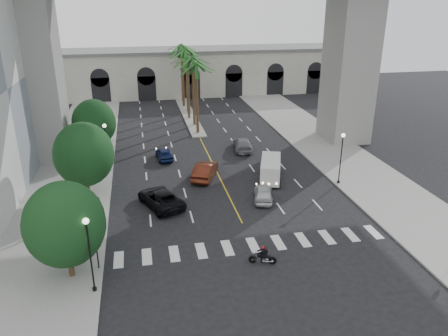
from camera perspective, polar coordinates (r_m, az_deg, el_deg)
ground at (r=35.03m, az=3.19°, el=-8.76°), size 140.00×140.00×0.00m
sidewalk_left at (r=48.12m, az=-19.10°, el=-1.14°), size 8.00×100.00×0.15m
sidewalk_right at (r=52.79m, az=15.01°, el=1.32°), size 8.00×100.00×0.15m
median at (r=69.92m, az=-4.61°, el=6.92°), size 2.00×24.00×0.20m
pier_building at (r=85.64m, az=-6.14°, el=12.42°), size 71.00×10.50×8.50m
palm_a at (r=58.39m, az=-3.64°, el=13.06°), size 3.20×3.20×10.30m
palm_b at (r=62.29m, az=-4.08°, el=13.84°), size 3.20×3.20×10.60m
palm_c at (r=66.25m, az=-4.80°, el=13.88°), size 3.20×3.20×10.10m
palm_d at (r=70.14m, az=-4.94°, el=14.90°), size 3.20×3.20×10.90m
palm_e at (r=74.12m, az=-5.50°, el=14.88°), size 3.20×3.20×10.40m
palm_f at (r=78.07m, az=-5.62°, el=15.41°), size 3.20×3.20×10.70m
street_tree_near at (r=30.00m, az=-20.08°, el=-6.92°), size 5.20×5.20×6.89m
street_tree_mid at (r=41.78m, az=-17.84°, el=1.69°), size 5.44×5.44×7.21m
street_tree_far at (r=53.29m, az=-16.62°, el=5.67°), size 5.04×5.04×6.68m
lamp_post_left_near at (r=28.42m, az=-17.18°, el=-10.06°), size 0.40×0.40×5.35m
lamp_post_left_far at (r=47.60m, az=-15.14°, el=3.12°), size 0.40×0.40×5.35m
lamp_post_right at (r=44.32m, az=15.07°, el=1.76°), size 0.40×0.40×5.35m
traffic_signal_near at (r=30.91m, az=-16.47°, el=-8.79°), size 0.25×0.18×3.65m
traffic_signal_far at (r=34.43m, az=-16.01°, el=-5.47°), size 0.25×0.18×3.65m
motorcycle_rider at (r=31.42m, az=5.18°, el=-11.33°), size 1.92×0.76×1.43m
car_a at (r=40.56m, az=5.15°, el=-3.28°), size 2.62×4.35×1.39m
car_b at (r=45.16m, az=-2.49°, el=-0.34°), size 3.59×5.43×1.69m
car_c at (r=39.63m, az=-8.30°, el=-3.91°), size 4.55×6.22×1.57m
car_d at (r=53.60m, az=2.43°, el=3.13°), size 2.70×5.41×1.51m
car_e at (r=50.92m, az=-7.82°, el=1.86°), size 2.00×4.17×1.38m
cargo_van at (r=44.79m, az=6.10°, el=-0.11°), size 3.46×5.51×2.20m
pedestrian_a at (r=37.46m, az=-22.90°, el=-6.55°), size 0.83×0.74×1.89m
pedestrian_b at (r=36.42m, az=-16.77°, el=-6.70°), size 0.98×0.87×1.68m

